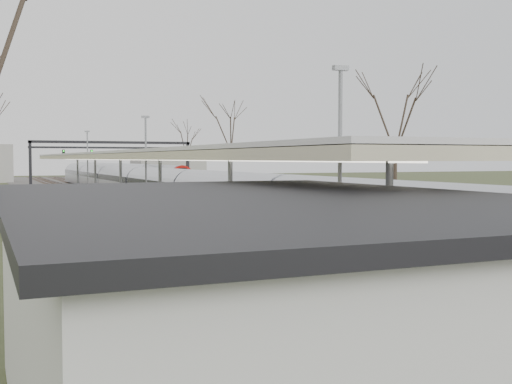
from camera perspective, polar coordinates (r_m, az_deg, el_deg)
track_bed at (r=57.11m, az=-6.92°, el=-0.77°), size 24.00×160.00×0.22m
platform at (r=37.92m, az=-12.95°, el=-2.06°), size 3.50×69.00×1.00m
canopy at (r=33.34m, az=-11.61°, el=3.17°), size 4.10×50.00×3.11m
station_building at (r=8.64m, az=0.26°, el=-11.71°), size 6.00×9.00×3.20m
signal_gantry at (r=86.18m, az=-12.59°, el=3.67°), size 21.00×0.59×6.08m
tree_east_far at (r=51.37m, az=12.32°, el=6.83°), size 5.00×5.00×10.30m
train_near at (r=58.55m, az=-10.16°, el=0.69°), size 2.62×90.21×3.05m
train_far at (r=106.68m, az=-12.36°, el=1.69°), size 2.62×75.21×3.05m
passenger at (r=18.50m, az=-2.94°, el=-3.13°), size 0.51×0.67×1.64m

